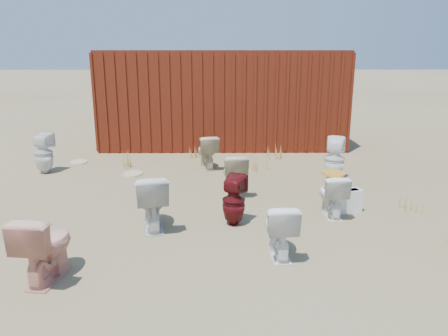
{
  "coord_description": "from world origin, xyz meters",
  "views": [
    {
      "loc": [
        -0.05,
        -6.24,
        2.41
      ],
      "look_at": [
        0.0,
        0.6,
        0.55
      ],
      "focal_mm": 35.0,
      "sensor_mm": 36.0,
      "label": 1
    }
  ],
  "objects_px": {
    "toilet_back_e": "(334,159)",
    "toilet_front_a": "(152,201)",
    "toilet_back_beige_right": "(234,174)",
    "loose_tank": "(345,201)",
    "toilet_front_maroon": "(234,200)",
    "toilet_back_beige_left": "(207,152)",
    "toilet_front_pink": "(45,246)",
    "shipping_container": "(223,98)",
    "toilet_front_c": "(279,229)",
    "toilet_back_a": "(43,153)",
    "toilet_back_yellowlid": "(332,195)"
  },
  "relations": [
    {
      "from": "toilet_back_e",
      "to": "toilet_front_a",
      "type": "bearing_deg",
      "value": 55.64
    },
    {
      "from": "toilet_back_beige_right",
      "to": "loose_tank",
      "type": "bearing_deg",
      "value": 145.43
    },
    {
      "from": "toilet_front_maroon",
      "to": "toilet_back_beige_left",
      "type": "bearing_deg",
      "value": -56.76
    },
    {
      "from": "toilet_front_a",
      "to": "toilet_front_pink",
      "type": "height_order",
      "value": "toilet_front_a"
    },
    {
      "from": "shipping_container",
      "to": "toilet_back_beige_right",
      "type": "distance_m",
      "value": 4.37
    },
    {
      "from": "toilet_front_c",
      "to": "toilet_back_a",
      "type": "relative_size",
      "value": 0.84
    },
    {
      "from": "toilet_front_pink",
      "to": "toilet_back_e",
      "type": "distance_m",
      "value": 5.43
    },
    {
      "from": "toilet_front_maroon",
      "to": "toilet_back_beige_left",
      "type": "relative_size",
      "value": 1.02
    },
    {
      "from": "shipping_container",
      "to": "toilet_front_a",
      "type": "height_order",
      "value": "shipping_container"
    },
    {
      "from": "toilet_back_beige_left",
      "to": "toilet_back_e",
      "type": "height_order",
      "value": "toilet_back_e"
    },
    {
      "from": "toilet_back_yellowlid",
      "to": "toilet_front_a",
      "type": "bearing_deg",
      "value": 6.53
    },
    {
      "from": "toilet_front_a",
      "to": "toilet_back_a",
      "type": "height_order",
      "value": "toilet_back_a"
    },
    {
      "from": "shipping_container",
      "to": "toilet_front_c",
      "type": "bearing_deg",
      "value": -84.42
    },
    {
      "from": "toilet_back_yellowlid",
      "to": "toilet_front_pink",
      "type": "bearing_deg",
      "value": 24.26
    },
    {
      "from": "toilet_front_c",
      "to": "loose_tank",
      "type": "bearing_deg",
      "value": -131.83
    },
    {
      "from": "toilet_back_beige_right",
      "to": "toilet_front_a",
      "type": "bearing_deg",
      "value": 44.52
    },
    {
      "from": "toilet_back_e",
      "to": "toilet_back_beige_right",
      "type": "bearing_deg",
      "value": 41.76
    },
    {
      "from": "toilet_front_pink",
      "to": "toilet_back_e",
      "type": "xyz_separation_m",
      "value": [
        4.02,
        3.65,
        0.03
      ]
    },
    {
      "from": "toilet_back_beige_right",
      "to": "loose_tank",
      "type": "height_order",
      "value": "toilet_back_beige_right"
    },
    {
      "from": "toilet_back_yellowlid",
      "to": "toilet_front_c",
      "type": "bearing_deg",
      "value": 50.61
    },
    {
      "from": "toilet_front_c",
      "to": "toilet_back_a",
      "type": "bearing_deg",
      "value": -43.36
    },
    {
      "from": "loose_tank",
      "to": "toilet_front_c",
      "type": "bearing_deg",
      "value": -144.73
    },
    {
      "from": "toilet_front_a",
      "to": "toilet_back_beige_right",
      "type": "bearing_deg",
      "value": -140.76
    },
    {
      "from": "toilet_front_pink",
      "to": "shipping_container",
      "type": "bearing_deg",
      "value": -97.77
    },
    {
      "from": "loose_tank",
      "to": "shipping_container",
      "type": "bearing_deg",
      "value": 94.42
    },
    {
      "from": "toilet_front_maroon",
      "to": "loose_tank",
      "type": "relative_size",
      "value": 1.44
    },
    {
      "from": "toilet_front_a",
      "to": "toilet_back_beige_left",
      "type": "height_order",
      "value": "toilet_front_a"
    },
    {
      "from": "toilet_front_a",
      "to": "toilet_front_pink",
      "type": "bearing_deg",
      "value": 44.22
    },
    {
      "from": "toilet_front_a",
      "to": "toilet_front_maroon",
      "type": "height_order",
      "value": "toilet_front_a"
    },
    {
      "from": "toilet_front_c",
      "to": "toilet_back_e",
      "type": "relative_size",
      "value": 0.82
    },
    {
      "from": "toilet_front_pink",
      "to": "toilet_back_beige_left",
      "type": "height_order",
      "value": "toilet_front_pink"
    },
    {
      "from": "toilet_front_c",
      "to": "toilet_back_e",
      "type": "distance_m",
      "value": 3.43
    },
    {
      "from": "toilet_back_beige_left",
      "to": "shipping_container",
      "type": "bearing_deg",
      "value": -111.42
    },
    {
      "from": "toilet_front_pink",
      "to": "toilet_back_beige_right",
      "type": "relative_size",
      "value": 1.07
    },
    {
      "from": "toilet_front_pink",
      "to": "toilet_back_a",
      "type": "relative_size",
      "value": 0.94
    },
    {
      "from": "toilet_back_beige_left",
      "to": "toilet_back_beige_right",
      "type": "xyz_separation_m",
      "value": [
        0.51,
        -1.71,
        0.01
      ]
    },
    {
      "from": "toilet_front_maroon",
      "to": "toilet_back_yellowlid",
      "type": "bearing_deg",
      "value": -142.42
    },
    {
      "from": "toilet_front_c",
      "to": "loose_tank",
      "type": "relative_size",
      "value": 1.37
    },
    {
      "from": "toilet_front_pink",
      "to": "toilet_back_yellowlid",
      "type": "bearing_deg",
      "value": -145.08
    },
    {
      "from": "toilet_back_beige_right",
      "to": "shipping_container",
      "type": "bearing_deg",
      "value": -94.56
    },
    {
      "from": "toilet_back_a",
      "to": "toilet_back_beige_left",
      "type": "bearing_deg",
      "value": -162.57
    },
    {
      "from": "toilet_front_pink",
      "to": "toilet_front_maroon",
      "type": "xyz_separation_m",
      "value": [
        2.06,
        1.5,
        -0.02
      ]
    },
    {
      "from": "toilet_back_yellowlid",
      "to": "toilet_back_e",
      "type": "xyz_separation_m",
      "value": [
        0.49,
        1.81,
        0.1
      ]
    },
    {
      "from": "toilet_back_yellowlid",
      "to": "toilet_front_maroon",
      "type": "bearing_deg",
      "value": 9.67
    },
    {
      "from": "shipping_container",
      "to": "toilet_front_a",
      "type": "bearing_deg",
      "value": -99.9
    },
    {
      "from": "toilet_front_pink",
      "to": "toilet_back_e",
      "type": "relative_size",
      "value": 0.92
    },
    {
      "from": "shipping_container",
      "to": "toilet_back_beige_right",
      "type": "xyz_separation_m",
      "value": [
        0.17,
        -4.29,
        -0.84
      ]
    },
    {
      "from": "toilet_back_e",
      "to": "loose_tank",
      "type": "relative_size",
      "value": 1.68
    },
    {
      "from": "shipping_container",
      "to": "toilet_front_a",
      "type": "distance_m",
      "value": 5.9
    },
    {
      "from": "toilet_front_pink",
      "to": "toilet_back_a",
      "type": "xyz_separation_m",
      "value": [
        -1.67,
        4.23,
        0.02
      ]
    }
  ]
}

